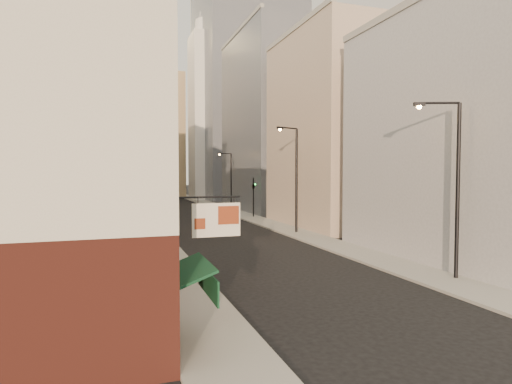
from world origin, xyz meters
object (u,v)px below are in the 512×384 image
(traffic_light_right, at_px, (253,188))
(streetlamp_near, at_px, (453,179))
(streetlamp_mid, at_px, (295,174))
(clock_tower, at_px, (151,121))
(white_tower, at_px, (210,111))
(streetlamp_far, at_px, (230,178))

(traffic_light_right, bearing_deg, streetlamp_near, 93.71)
(streetlamp_mid, distance_m, traffic_light_right, 14.71)
(streetlamp_near, bearing_deg, clock_tower, 115.95)
(white_tower, bearing_deg, traffic_light_right, -94.45)
(streetlamp_mid, height_order, traffic_light_right, streetlamp_mid)
(white_tower, relative_size, streetlamp_mid, 4.25)
(streetlamp_near, relative_size, traffic_light_right, 1.87)
(streetlamp_near, xyz_separation_m, streetlamp_mid, (-0.92, 18.33, 0.24))
(streetlamp_far, xyz_separation_m, traffic_light_right, (0.26, -10.36, -1.13))
(white_tower, bearing_deg, streetlamp_mid, -94.09)
(white_tower, bearing_deg, streetlamp_near, -92.29)
(clock_tower, bearing_deg, streetlamp_far, -79.34)
(clock_tower, xyz_separation_m, streetlamp_far, (7.80, -41.42, -12.77))
(clock_tower, distance_m, white_tower, 17.83)
(white_tower, bearing_deg, clock_tower, 128.16)
(streetlamp_near, xyz_separation_m, traffic_light_right, (-0.11, 32.90, -1.61))
(white_tower, distance_m, streetlamp_mid, 54.08)
(streetlamp_far, distance_m, traffic_light_right, 10.43)
(white_tower, height_order, streetlamp_far, white_tower)
(traffic_light_right, bearing_deg, white_tower, -90.94)
(white_tower, distance_m, traffic_light_right, 40.72)
(clock_tower, relative_size, streetlamp_near, 4.80)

